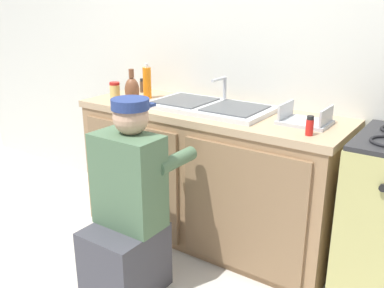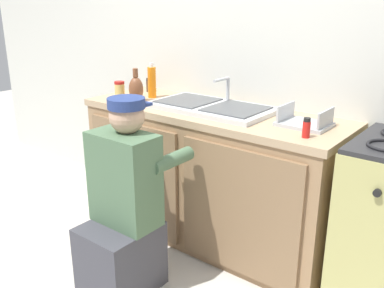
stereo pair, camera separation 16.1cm
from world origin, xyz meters
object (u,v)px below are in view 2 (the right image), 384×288
object	(u,v)px
vase_decorative	(136,89)
dish_rack_tray	(304,122)
sink_double_basin	(211,107)
plumber_person	(124,213)
condiment_jar	(120,90)
spice_bottle_red	(306,128)
soap_bottle_orange	(152,82)
spice_bottle_pepper	(149,85)

from	to	relation	value
vase_decorative	dish_rack_tray	xyz separation A→B (m)	(1.19, 0.14, -0.07)
sink_double_basin	plumber_person	bearing A→B (deg)	-93.64
condiment_jar	spice_bottle_red	bearing A→B (deg)	-1.19
dish_rack_tray	sink_double_basin	bearing A→B (deg)	-179.10
soap_bottle_orange	condiment_jar	xyz separation A→B (m)	(-0.14, -0.19, -0.05)
sink_double_basin	spice_bottle_pepper	bearing A→B (deg)	166.79
vase_decorative	dish_rack_tray	world-z (taller)	vase_decorative
sink_double_basin	condiment_jar	xyz separation A→B (m)	(-0.69, -0.16, 0.05)
spice_bottle_red	vase_decorative	distance (m)	1.28
plumber_person	vase_decorative	size ratio (longest dim) A/B	4.80
plumber_person	soap_bottle_orange	world-z (taller)	soap_bottle_orange
dish_rack_tray	plumber_person	bearing A→B (deg)	-131.75
spice_bottle_red	dish_rack_tray	bearing A→B (deg)	116.29
spice_bottle_pepper	soap_bottle_orange	bearing A→B (deg)	-39.82
plumber_person	spice_bottle_pepper	bearing A→B (deg)	125.91
vase_decorative	condiment_jar	bearing A→B (deg)	-170.55
spice_bottle_pepper	dish_rack_tray	size ratio (longest dim) A/B	0.37
dish_rack_tray	condiment_jar	bearing A→B (deg)	-172.89
soap_bottle_orange	plumber_person	bearing A→B (deg)	-57.37
sink_double_basin	condiment_jar	size ratio (longest dim) A/B	6.25
spice_bottle_pepper	vase_decorative	bearing A→B (deg)	-60.89
spice_bottle_red	vase_decorative	size ratio (longest dim) A/B	0.46
spice_bottle_red	dish_rack_tray	size ratio (longest dim) A/B	0.37
dish_rack_tray	vase_decorative	bearing A→B (deg)	-173.17
spice_bottle_red	soap_bottle_orange	bearing A→B (deg)	170.49
plumber_person	dish_rack_tray	distance (m)	1.13
spice_bottle_red	condiment_jar	distance (m)	1.42
spice_bottle_pepper	condiment_jar	size ratio (longest dim) A/B	0.82
sink_double_basin	dish_rack_tray	xyz separation A→B (m)	(0.64, 0.01, 0.01)
spice_bottle_red	condiment_jar	bearing A→B (deg)	178.81
sink_double_basin	spice_bottle_red	bearing A→B (deg)	-14.20
soap_bottle_orange	sink_double_basin	bearing A→B (deg)	-3.10
spice_bottle_red	plumber_person	bearing A→B (deg)	-143.81
sink_double_basin	spice_bottle_red	xyz separation A→B (m)	(0.73, -0.19, 0.03)
plumber_person	vase_decorative	world-z (taller)	vase_decorative
plumber_person	spice_bottle_pepper	distance (m)	1.25
plumber_person	vase_decorative	distance (m)	0.97
soap_bottle_orange	dish_rack_tray	size ratio (longest dim) A/B	0.89
spice_bottle_red	dish_rack_tray	world-z (taller)	dish_rack_tray
condiment_jar	vase_decorative	bearing A→B (deg)	9.45
sink_double_basin	plumber_person	xyz separation A→B (m)	(-0.05, -0.76, -0.47)
sink_double_basin	spice_bottle_red	distance (m)	0.76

